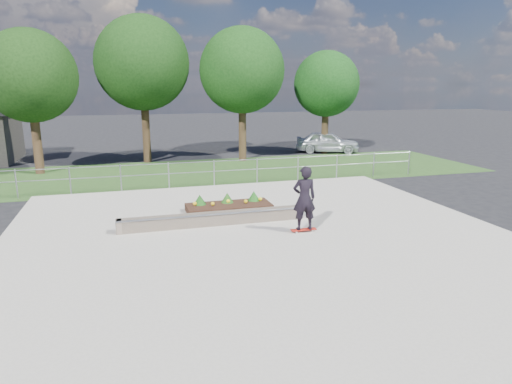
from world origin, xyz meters
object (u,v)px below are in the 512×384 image
skateboarder (304,198)px  parked_car (327,142)px  planter_bed (229,206)px  grind_ledge (213,219)px

skateboarder → parked_car: (7.97, 15.50, -0.41)m
planter_bed → parked_car: 15.79m
planter_bed → skateboarder: size_ratio=1.47×
skateboarder → parked_car: skateboarder is taller
grind_ledge → parked_car: size_ratio=1.43×
grind_ledge → parked_car: bearing=53.2°
grind_ledge → parked_car: parked_car is taller
skateboarder → parked_car: size_ratio=0.49×
parked_car → skateboarder: bearing=176.1°
grind_ledge → skateboarder: 3.05m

